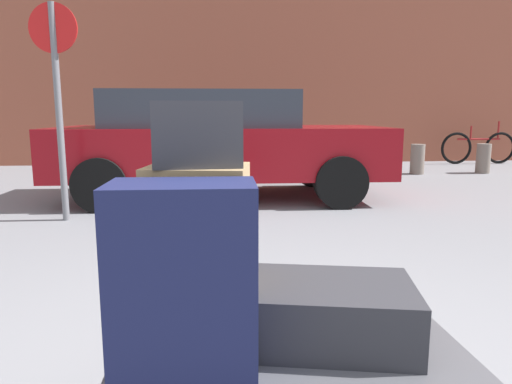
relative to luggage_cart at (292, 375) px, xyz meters
name	(u,v)px	position (x,y,z in m)	size (l,w,h in m)	color
luggage_cart	(292,375)	(0.00, 0.00, 0.00)	(1.20, 0.78, 0.34)	#4C4C51
suitcase_tan_rear_left	(199,252)	(-0.31, 0.19, 0.38)	(0.34, 0.27, 0.62)	#9E7F56
suitcase_charcoal_center	(329,312)	(0.15, 0.09, 0.18)	(0.58, 0.39, 0.21)	#2D2D33
suitcase_navy_stacked_top	(184,287)	(-0.34, -0.12, 0.38)	(0.41, 0.24, 0.61)	#191E47
duffel_bag_charcoal_topmost_pile	(197,134)	(-0.31, 0.19, 0.80)	(0.29, 0.23, 0.22)	#2D2D33
parked_car	(218,142)	(-0.15, 4.85, 0.49)	(4.35, 2.02, 1.42)	maroon
bicycle_leaning	(478,147)	(5.84, 8.52, 0.10)	(1.76, 0.08, 0.96)	black
bollard_kerb_near	(347,160)	(2.29, 6.93, 0.01)	(0.26, 0.26, 0.56)	#72665B
bollard_kerb_mid	(417,159)	(3.66, 6.93, 0.01)	(0.26, 0.26, 0.56)	#72665B
bollard_kerb_far	(483,158)	(4.98, 6.93, 0.01)	(0.26, 0.26, 0.56)	#72665B
no_parking_sign	(57,88)	(-1.81, 3.64, 1.12)	(0.50, 0.09, 2.24)	slate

